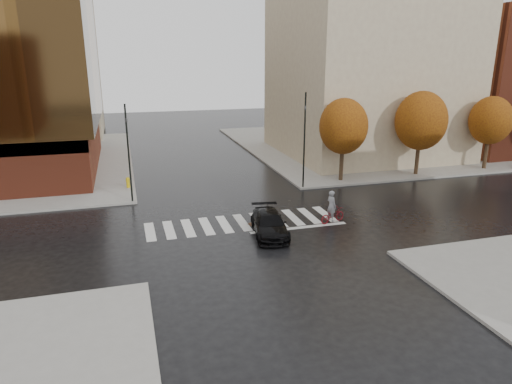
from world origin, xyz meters
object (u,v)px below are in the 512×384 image
at_px(sedan, 269,224).
at_px(fire_hydrant, 128,182).
at_px(traffic_light_nw, 128,148).
at_px(traffic_light_ne, 305,135).
at_px(cyclist, 332,212).

distance_m(sedan, fire_hydrant, 13.85).
height_order(traffic_light_nw, fire_hydrant, traffic_light_nw).
bearing_deg(traffic_light_ne, sedan, 69.57).
distance_m(sedan, traffic_light_nw, 11.37).
bearing_deg(sedan, traffic_light_nw, 140.82).
bearing_deg(cyclist, fire_hydrant, 30.29).
bearing_deg(sedan, traffic_light_ne, 65.60).
bearing_deg(traffic_light_nw, traffic_light_ne, 111.35).
distance_m(traffic_light_nw, traffic_light_ne, 12.60).
xyz_separation_m(cyclist, fire_hydrant, (-11.75, 10.85, -0.09)).
distance_m(cyclist, traffic_light_ne, 8.15).
xyz_separation_m(sedan, cyclist, (4.25, 0.80, 0.05)).
relative_size(traffic_light_nw, traffic_light_ne, 0.93).
bearing_deg(fire_hydrant, traffic_light_ne, -15.48).
height_order(sedan, traffic_light_nw, traffic_light_nw).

